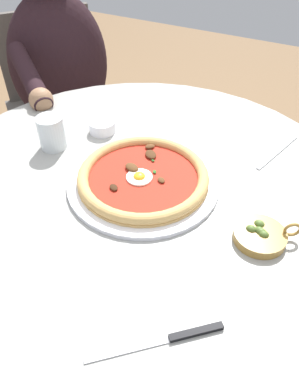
# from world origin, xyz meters

# --- Properties ---
(ground_plane) EXTENTS (6.00, 6.00, 0.02)m
(ground_plane) POSITION_xyz_m (0.00, 0.00, -0.01)
(ground_plane) COLOR brown
(dining_table) EXTENTS (1.00, 1.00, 0.71)m
(dining_table) POSITION_xyz_m (0.00, 0.00, 0.56)
(dining_table) COLOR #999993
(dining_table) RESTS_ON ground
(pizza_on_plate) EXTENTS (0.34, 0.34, 0.03)m
(pizza_on_plate) POSITION_xyz_m (0.01, 0.01, 0.73)
(pizza_on_plate) COLOR white
(pizza_on_plate) RESTS_ON dining_table
(water_glass) EXTENTS (0.06, 0.06, 0.08)m
(water_glass) POSITION_xyz_m (-0.26, 0.03, 0.75)
(water_glass) COLOR silver
(water_glass) RESTS_ON dining_table
(steak_knife) EXTENTS (0.17, 0.15, 0.01)m
(steak_knife) POSITION_xyz_m (0.22, -0.29, 0.72)
(steak_knife) COLOR silver
(steak_knife) RESTS_ON dining_table
(ramekin_capers) EXTENTS (0.07, 0.07, 0.03)m
(ramekin_capers) POSITION_xyz_m (-0.19, 0.14, 0.73)
(ramekin_capers) COLOR white
(ramekin_capers) RESTS_ON dining_table
(olive_pan) EXTENTS (0.12, 0.10, 0.04)m
(olive_pan) POSITION_xyz_m (0.28, -0.03, 0.73)
(olive_pan) COLOR olive
(olive_pan) RESTS_ON dining_table
(fork_utensil) EXTENTS (0.06, 0.18, 0.00)m
(fork_utensil) POSITION_xyz_m (0.24, 0.26, 0.72)
(fork_utensil) COLOR #BCBCC1
(fork_utensil) RESTS_ON dining_table
(diner_person) EXTENTS (0.43, 0.55, 1.12)m
(diner_person) POSITION_xyz_m (-0.58, 0.46, 0.50)
(diner_person) COLOR #282833
(diner_person) RESTS_ON ground
(cafe_chair_diner) EXTENTS (0.60, 0.60, 0.82)m
(cafe_chair_diner) POSITION_xyz_m (-0.69, 0.55, 0.51)
(cafe_chair_diner) COLOR #504A45
(cafe_chair_diner) RESTS_ON ground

